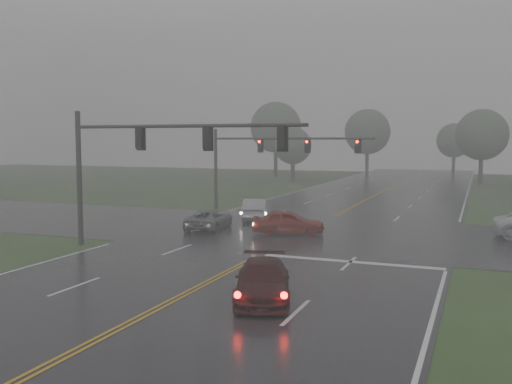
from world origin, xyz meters
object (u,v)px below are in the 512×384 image
at_px(sedan_maroon, 263,300).
at_px(sedan_red, 288,235).
at_px(signal_gantry_far, 263,153).
at_px(sedan_silver, 256,220).
at_px(signal_gantry_near, 142,152).
at_px(car_grey, 209,229).

distance_m(sedan_maroon, sedan_red, 14.12).
bearing_deg(signal_gantry_far, sedan_silver, -74.89).
bearing_deg(signal_gantry_near, car_grey, 88.28).
height_order(sedan_maroon, signal_gantry_near, signal_gantry_near).
distance_m(sedan_maroon, car_grey, 16.38).
xyz_separation_m(sedan_silver, signal_gantry_near, (-1.41, -12.29, 5.08)).
distance_m(sedan_maroon, signal_gantry_near, 12.30).
xyz_separation_m(sedan_maroon, sedan_red, (-3.57, 13.66, 0.00)).
bearing_deg(car_grey, signal_gantry_far, -96.93).
height_order(car_grey, signal_gantry_near, signal_gantry_near).
bearing_deg(sedan_silver, sedan_red, 111.65).
height_order(sedan_silver, signal_gantry_near, signal_gantry_near).
relative_size(sedan_red, car_grey, 0.96).
relative_size(signal_gantry_near, signal_gantry_far, 0.99).
bearing_deg(sedan_silver, car_grey, 59.26).
height_order(sedan_maroon, signal_gantry_far, signal_gantry_far).
bearing_deg(signal_gantry_near, signal_gantry_far, 89.57).
bearing_deg(sedan_silver, sedan_maroon, 94.95).
bearing_deg(signal_gantry_near, sedan_silver, 83.47).
bearing_deg(sedan_maroon, sedan_silver, 93.05).
height_order(sedan_maroon, sedan_silver, sedan_silver).
bearing_deg(sedan_red, signal_gantry_near, 126.16).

